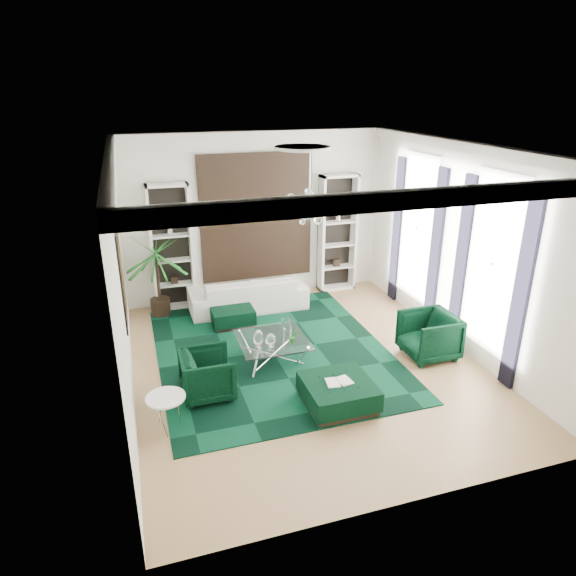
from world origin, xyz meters
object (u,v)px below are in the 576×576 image
object	(u,v)px
coffee_table	(272,349)
ottoman_side	(232,315)
armchair_right	(429,336)
palm	(157,266)
ottoman_front	(338,394)
armchair_left	(208,374)
side_table	(167,414)
sofa	(248,293)

from	to	relation	value
coffee_table	ottoman_side	xyz separation A→B (m)	(-0.39, 1.74, -0.02)
armchair_right	palm	xyz separation A→B (m)	(-4.57, 3.38, 0.72)
armchair_right	ottoman_front	bearing A→B (deg)	-66.33
armchair_left	ottoman_front	size ratio (longest dim) A/B	0.80
coffee_table	ottoman_front	size ratio (longest dim) A/B	1.19
ottoman_front	side_table	xyz separation A→B (m)	(-2.60, 0.18, 0.07)
armchair_right	coffee_table	bearing A→B (deg)	-104.62
ottoman_front	palm	size ratio (longest dim) A/B	0.46
armchair_right	ottoman_side	world-z (taller)	armchair_right
armchair_right	side_table	bearing A→B (deg)	-80.69
coffee_table	side_table	size ratio (longest dim) A/B	2.17
palm	coffee_table	bearing A→B (deg)	-56.07
armchair_left	armchair_right	bearing A→B (deg)	-89.09
armchair_right	palm	bearing A→B (deg)	-126.48
armchair_right	ottoman_side	distance (m)	4.03
armchair_left	side_table	xyz separation A→B (m)	(-0.71, -0.72, -0.11)
sofa	armchair_left	size ratio (longest dim) A/B	3.08
coffee_table	side_table	bearing A→B (deg)	-143.10
ottoman_side	palm	world-z (taller)	palm
sofa	palm	size ratio (longest dim) A/B	1.13
sofa	coffee_table	xyz separation A→B (m)	(-0.11, -2.39, -0.16)
sofa	armchair_right	bearing A→B (deg)	130.65
palm	sofa	bearing A→B (deg)	-7.96
armchair_left	ottoman_side	distance (m)	2.70
sofa	ottoman_side	xyz separation A→B (m)	(-0.50, -0.65, -0.19)
ottoman_front	ottoman_side	bearing A→B (deg)	105.94
side_table	sofa	bearing A→B (deg)	61.40
coffee_table	palm	xyz separation A→B (m)	(-1.78, 2.65, 0.93)
armchair_right	palm	distance (m)	5.73
sofa	armchair_right	xyz separation A→B (m)	(2.67, -3.11, 0.04)
ottoman_side	side_table	bearing A→B (deg)	-116.51
ottoman_side	side_table	size ratio (longest dim) A/B	1.51
sofa	side_table	bearing A→B (deg)	61.40
sofa	palm	world-z (taller)	palm
sofa	ottoman_side	size ratio (longest dim) A/B	3.00
palm	ottoman_front	bearing A→B (deg)	-61.36
armchair_left	side_table	size ratio (longest dim) A/B	1.48
armchair_left	palm	bearing A→B (deg)	7.92
side_table	palm	world-z (taller)	palm
ottoman_side	side_table	xyz separation A→B (m)	(-1.62, -3.25, 0.08)
armchair_right	ottoman_side	xyz separation A→B (m)	(-3.18, 2.47, -0.23)
armchair_left	coffee_table	distance (m)	1.54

